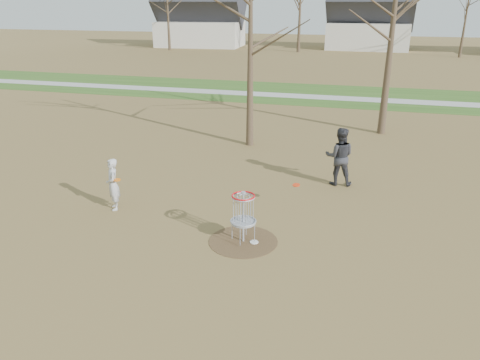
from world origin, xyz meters
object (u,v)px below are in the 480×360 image
disc_golf_basket (243,209)px  player_standing (113,184)px  disc_grounded (254,242)px  player_throwing (339,156)px

disc_golf_basket → player_standing: bearing=167.3°
disc_grounded → disc_golf_basket: 0.94m
player_standing → disc_grounded: bearing=45.1°
player_throwing → disc_grounded: (-1.74, -4.78, -0.96)m
player_standing → disc_grounded: 4.69m
disc_grounded → disc_golf_basket: bearing=-179.2°
disc_grounded → disc_golf_basket: size_ratio=0.16×
player_standing → player_throwing: bearing=88.4°
player_standing → disc_grounded: size_ratio=7.10×
player_standing → player_throwing: (6.27, 3.83, 0.20)m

